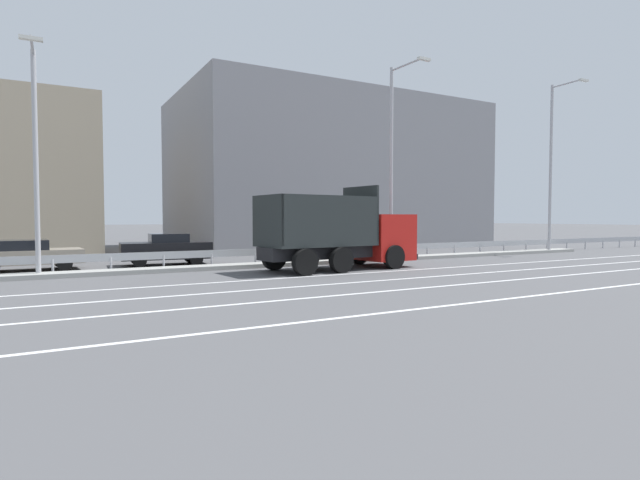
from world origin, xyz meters
The scene contains 15 objects.
ground_plane centered at (0.00, 0.00, 0.00)m, with size 320.00×320.00×0.00m, color #4C4C4F.
lane_strip_0 centered at (0.33, -2.46, 0.00)m, with size 71.82×0.16×0.01m, color silver.
lane_strip_1 centered at (0.33, -4.76, 0.00)m, with size 71.82×0.16×0.01m, color silver.
lane_strip_2 centered at (0.33, -6.93, 0.00)m, with size 71.82×0.16×0.01m, color silver.
lane_strip_3 centered at (0.33, -9.71, 0.00)m, with size 71.82×0.16×0.01m, color silver.
median_island centered at (0.00, 1.92, 0.09)m, with size 39.50×1.10×0.18m, color gray.
median_guardrail centered at (0.00, 2.74, 0.57)m, with size 71.82×0.09×0.78m.
dump_truck centered at (1.22, -0.58, 1.27)m, with size 7.33×3.28×3.62m.
median_road_sign centered at (3.83, 1.92, 1.36)m, with size 0.86×0.16×2.49m.
street_lamp_1 centered at (-10.95, 1.89, 4.65)m, with size 0.70×2.22×8.34m.
street_lamp_2 centered at (5.02, 1.54, 5.50)m, with size 0.70×2.62×9.92m.
street_lamp_3 centered at (17.77, 1.64, 5.86)m, with size 0.71×2.38×10.68m.
parked_car_3 centered at (-11.37, 5.11, 0.68)m, with size 4.25×2.18×1.31m.
parked_car_4 centered at (-5.69, 4.99, 0.76)m, with size 4.17×2.12×1.48m.
background_building_1 centered at (9.67, 16.71, 5.73)m, with size 23.32×14.40×11.47m, color gray.
Camera 1 is at (-10.76, -19.08, 2.22)m, focal length 28.00 mm.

